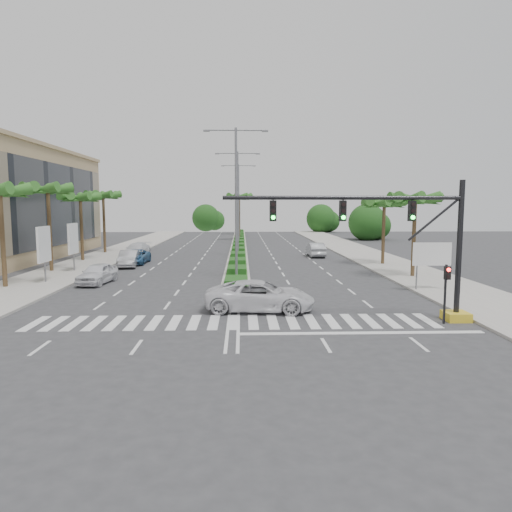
{
  "coord_description": "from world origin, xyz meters",
  "views": [
    {
      "loc": [
        0.43,
        -22.73,
        5.92
      ],
      "look_at": [
        1.26,
        3.54,
        3.0
      ],
      "focal_mm": 32.0,
      "sensor_mm": 36.0,
      "label": 1
    }
  ],
  "objects_px": {
    "car_parked_d": "(137,250)",
    "car_crossing": "(260,296)",
    "car_right": "(316,250)",
    "car_parked_a": "(97,274)",
    "car_parked_c": "(135,257)",
    "car_parked_b": "(129,259)"
  },
  "relations": [
    {
      "from": "car_parked_d",
      "to": "car_crossing",
      "type": "xyz_separation_m",
      "value": [
        13.26,
        -27.89,
        0.07
      ]
    },
    {
      "from": "car_right",
      "to": "car_parked_a",
      "type": "bearing_deg",
      "value": 42.47
    },
    {
      "from": "car_parked_c",
      "to": "car_parked_b",
      "type": "bearing_deg",
      "value": -92.45
    },
    {
      "from": "car_crossing",
      "to": "car_right",
      "type": "bearing_deg",
      "value": -10.23
    },
    {
      "from": "car_parked_b",
      "to": "car_parked_c",
      "type": "xyz_separation_m",
      "value": [
        0.1,
        2.18,
        -0.07
      ]
    },
    {
      "from": "car_parked_c",
      "to": "car_parked_d",
      "type": "height_order",
      "value": "car_parked_d"
    },
    {
      "from": "car_parked_d",
      "to": "car_right",
      "type": "bearing_deg",
      "value": 5.06
    },
    {
      "from": "car_parked_c",
      "to": "car_crossing",
      "type": "xyz_separation_m",
      "value": [
        11.89,
        -21.17,
        0.13
      ]
    },
    {
      "from": "car_parked_c",
      "to": "car_parked_d",
      "type": "distance_m",
      "value": 6.86
    },
    {
      "from": "car_parked_b",
      "to": "car_crossing",
      "type": "height_order",
      "value": "car_crossing"
    },
    {
      "from": "car_parked_d",
      "to": "car_parked_c",
      "type": "bearing_deg",
      "value": -71.75
    },
    {
      "from": "car_crossing",
      "to": "car_right",
      "type": "height_order",
      "value": "car_crossing"
    },
    {
      "from": "car_parked_b",
      "to": "car_right",
      "type": "distance_m",
      "value": 21.25
    },
    {
      "from": "car_parked_c",
      "to": "car_crossing",
      "type": "relative_size",
      "value": 0.85
    },
    {
      "from": "car_crossing",
      "to": "car_parked_a",
      "type": "bearing_deg",
      "value": 57.46
    },
    {
      "from": "car_parked_d",
      "to": "car_parked_b",
      "type": "bearing_deg",
      "value": -75.15
    },
    {
      "from": "car_parked_b",
      "to": "car_crossing",
      "type": "distance_m",
      "value": 22.46
    },
    {
      "from": "car_parked_d",
      "to": "car_crossing",
      "type": "relative_size",
      "value": 0.87
    },
    {
      "from": "car_crossing",
      "to": "car_parked_d",
      "type": "bearing_deg",
      "value": 30.72
    },
    {
      "from": "car_parked_c",
      "to": "car_parked_d",
      "type": "relative_size",
      "value": 0.97
    },
    {
      "from": "car_parked_a",
      "to": "car_parked_b",
      "type": "distance_m",
      "value": 9.67
    },
    {
      "from": "car_crossing",
      "to": "car_parked_c",
      "type": "bearing_deg",
      "value": 34.62
    }
  ]
}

